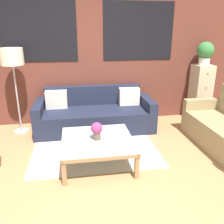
{
  "coord_description": "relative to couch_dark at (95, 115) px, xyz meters",
  "views": [
    {
      "loc": [
        -0.34,
        -2.36,
        1.82
      ],
      "look_at": [
        0.24,
        1.27,
        0.55
      ],
      "focal_mm": 38.0,
      "sensor_mm": 36.0,
      "label": 1
    }
  ],
  "objects": [
    {
      "name": "couch_dark",
      "position": [
        0.0,
        0.0,
        0.0
      ],
      "size": [
        2.2,
        0.88,
        0.78
      ],
      "color": "#1E2338",
      "rests_on": "ground_plane"
    },
    {
      "name": "ground_plane",
      "position": [
        -0.01,
        -1.95,
        -0.28
      ],
      "size": [
        16.0,
        16.0,
        0.0
      ],
      "primitive_type": "plane",
      "color": "#AD7F51"
    },
    {
      "name": "potted_plant",
      "position": [
        2.27,
        0.21,
        1.13
      ],
      "size": [
        0.33,
        0.33,
        0.45
      ],
      "color": "silver",
      "rests_on": "drawer_cabinet"
    },
    {
      "name": "flower_vase",
      "position": [
        -0.08,
        -1.3,
        0.24
      ],
      "size": [
        0.16,
        0.16,
        0.25
      ],
      "color": "brown",
      "rests_on": "coffee_table"
    },
    {
      "name": "rug",
      "position": [
        -0.08,
        -0.73,
        -0.27
      ],
      "size": [
        1.97,
        1.74,
        0.0
      ],
      "color": "beige",
      "rests_on": "ground_plane"
    },
    {
      "name": "wall_back_brick",
      "position": [
        -0.01,
        0.49,
        1.13
      ],
      "size": [
        8.4,
        0.09,
        2.8
      ],
      "color": "brown",
      "rests_on": "ground_plane"
    },
    {
      "name": "coffee_table",
      "position": [
        -0.08,
        -1.3,
        0.05
      ],
      "size": [
        0.99,
        0.99,
        0.38
      ],
      "color": "silver",
      "rests_on": "ground_plane"
    },
    {
      "name": "floor_lamp",
      "position": [
        -1.39,
        0.05,
        1.06
      ],
      "size": [
        0.39,
        0.39,
        1.54
      ],
      "color": "#B2B2B7",
      "rests_on": "ground_plane"
    },
    {
      "name": "drawer_cabinet",
      "position": [
        2.27,
        0.21,
        0.3
      ],
      "size": [
        0.36,
        0.41,
        1.15
      ],
      "color": "#C6B793",
      "rests_on": "ground_plane"
    }
  ]
}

